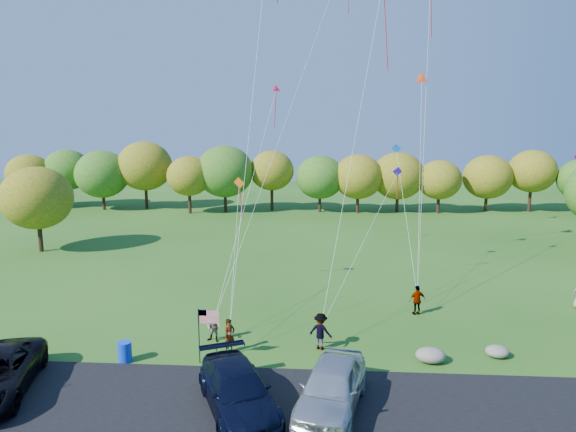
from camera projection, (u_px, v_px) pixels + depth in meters
The scene contains 14 objects.
ground at pixel (301, 360), 22.83m from camera, with size 140.00×140.00×0.00m, color #235317.
asphalt_lane at pixel (297, 408), 18.90m from camera, with size 44.00×6.00×0.06m, color black.
treeline at pixel (328, 173), 57.61m from camera, with size 75.61×28.22×8.49m.
minivan_navy at pixel (238, 391), 18.55m from camera, with size 2.19×5.39×1.56m, color black.
minivan_silver at pixel (331, 387), 18.62m from camera, with size 2.07×5.16×1.76m, color #B1B5BD.
flyer_a at pixel (230, 336), 23.45m from camera, with size 0.58×0.38×1.59m, color #4C4C59.
flyer_b at pixel (214, 326), 24.58m from camera, with size 0.75×0.59×1.55m, color #4C4C59.
flyer_c at pixel (321, 331), 23.76m from camera, with size 1.12×0.64×1.73m, color #4C4C59.
flyer_d at pixel (417, 300), 28.05m from camera, with size 0.96×0.40×1.65m, color #4C4C59.
trash_barrel at pixel (125, 352), 22.57m from camera, with size 0.61×0.61×0.91m, color blue.
flag_assembly at pixel (205, 323), 22.17m from camera, with size 0.92×0.60×2.49m.
boulder_near at pixel (431, 355), 22.52m from camera, with size 1.31×1.03×0.66m, color #9F948B.
boulder_far at pixel (497, 351), 23.02m from camera, with size 1.04×0.87×0.54m, color gray.
kites_aloft at pixel (368, 4), 33.23m from camera, with size 21.78×10.19×17.29m.
Camera 1 is at (0.80, -21.29, 10.42)m, focal length 32.00 mm.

